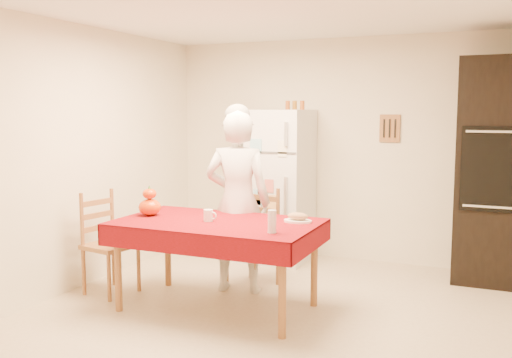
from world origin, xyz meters
The scene contains 17 objects.
floor centered at (0.00, 0.00, 0.00)m, with size 4.50×4.50×0.00m, color tan.
room_shell centered at (0.00, 0.00, 1.62)m, with size 4.02×4.52×2.51m.
refrigerator centered at (-0.65, 1.88, 0.85)m, with size 0.75×0.74×1.70m.
oven_cabinet centered at (1.63, 1.93, 1.10)m, with size 0.70×0.62×2.20m.
dining_table centered at (-0.50, 0.15, 0.69)m, with size 1.70×1.00×0.76m.
chair_far centered at (-0.47, 0.94, 0.51)m, with size 0.53×0.51×0.95m.
chair_left centered at (-1.66, 0.14, 0.51)m, with size 0.47×0.49×0.95m.
seated_woman centered at (-0.55, 0.67, 0.85)m, with size 0.62×0.41×1.69m, color silver.
coffee_mug centered at (-0.56, 0.12, 0.81)m, with size 0.08×0.08×0.10m, color white.
pumpkin_lower centered at (-1.17, 0.15, 0.84)m, with size 0.20×0.20×0.15m, color #C94304.
pumpkin_upper centered at (-1.17, 0.15, 0.96)m, with size 0.12×0.12×0.09m, color #CC4804.
wine_glass centered at (0.10, -0.09, 0.85)m, with size 0.07×0.07×0.18m, color white.
bread_plate centered at (0.14, 0.39, 0.77)m, with size 0.24×0.24×0.02m, color white.
bread_loaf centered at (0.14, 0.39, 0.81)m, with size 0.18×0.10×0.06m, color tan.
spice_jar_left centered at (-0.53, 1.93, 1.75)m, with size 0.05×0.05×0.10m, color #974C1B.
spice_jar_mid centered at (-0.44, 1.93, 1.75)m, with size 0.05×0.05×0.10m, color brown.
spice_jar_right centered at (-0.35, 1.93, 1.75)m, with size 0.05×0.05×0.10m, color #974C1B.
Camera 1 is at (1.68, -4.07, 1.69)m, focal length 40.00 mm.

